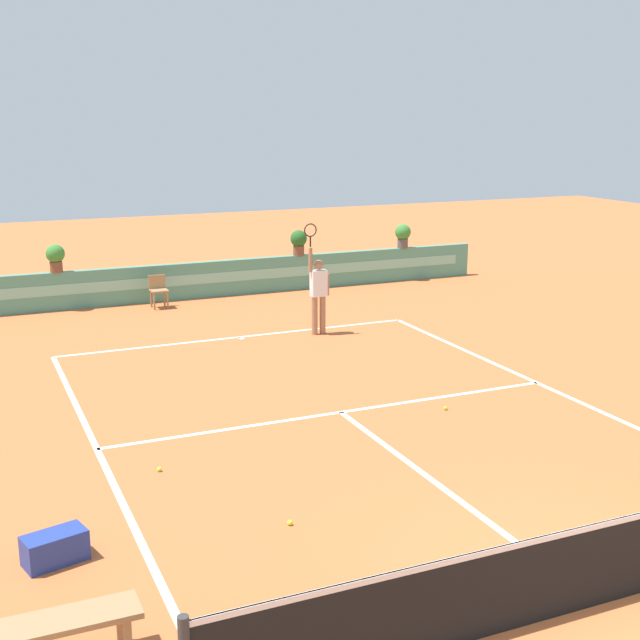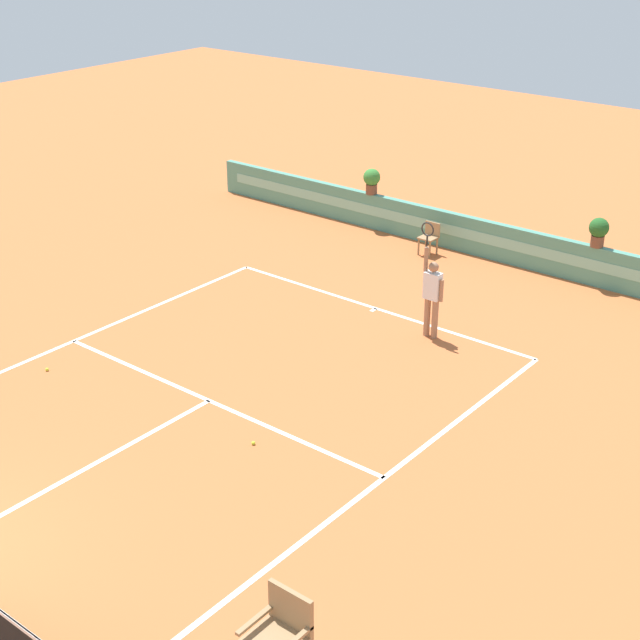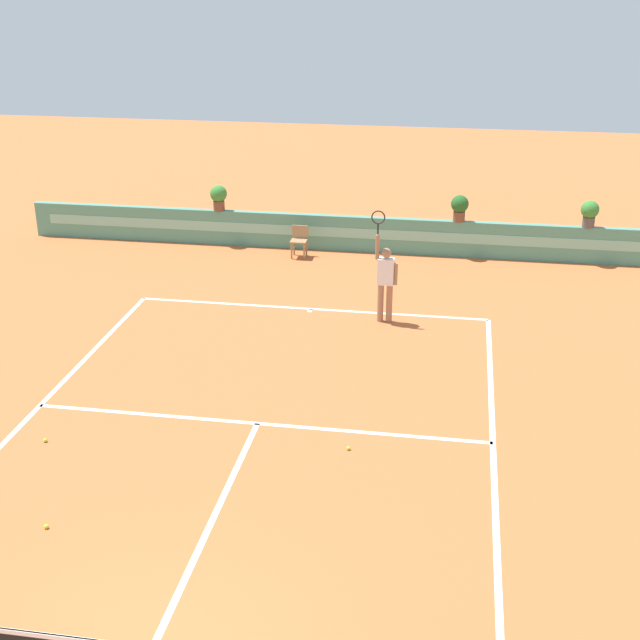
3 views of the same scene
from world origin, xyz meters
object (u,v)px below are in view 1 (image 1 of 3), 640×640
Objects in this scene: tennis_ball_by_sideline at (445,408)px; potted_plant_left at (55,256)px; ball_kid_chair at (158,290)px; tennis_ball_mid_court at (159,469)px; tennis_ball_near_baseline at (290,523)px; potted_plant_right at (299,241)px; gear_bag at (55,548)px; tennis_player at (318,290)px; potted_plant_far_right at (403,234)px; bench_courtside at (53,633)px.

potted_plant_left is (-5.14, 10.60, 1.38)m from tennis_ball_by_sideline.
ball_kid_chair is 12.50× the size of tennis_ball_mid_court.
potted_plant_right is (5.62, 13.46, 1.38)m from tennis_ball_near_baseline.
gear_bag is 10.29× the size of tennis_ball_by_sideline.
tennis_player is 7.19m from potted_plant_left.
potted_plant_right and potted_plant_far_right have the same top height.
potted_plant_right is (1.54, 4.95, 0.36)m from tennis_player.
gear_bag is 13.39m from potted_plant_left.
tennis_player reaches higher than bench_courtside.
tennis_player is at bearing 50.20° from tennis_ball_mid_court.
bench_courtside reaches higher than tennis_ball_near_baseline.
ball_kid_chair is 12.81m from tennis_ball_near_baseline.
potted_plant_far_right is at bearing 45.07° from tennis_player.
gear_bag is 10.29× the size of tennis_ball_mid_court.
tennis_ball_by_sideline is at bearing -115.25° from potted_plant_far_right.
tennis_ball_near_baseline is 13.58m from potted_plant_left.
bench_courtside is 12.51m from tennis_player.
bench_courtside is 8.44m from tennis_ball_by_sideline.
gear_bag is at bearing 83.07° from bench_courtside.
potted_plant_left is (1.92, 15.22, 1.04)m from bench_courtside.
potted_plant_right reaches higher than bench_courtside.
gear_bag is 0.97× the size of potted_plant_right.
potted_plant_left is (-1.11, 13.46, 1.38)m from tennis_ball_near_baseline.
ball_kid_chair is at bearing 83.99° from tennis_ball_near_baseline.
tennis_ball_near_baseline is (-1.34, -12.73, -0.44)m from ball_kid_chair.
gear_bag is at bearing -129.71° from tennis_player.
ball_kid_chair reaches higher than tennis_ball_by_sideline.
tennis_player reaches higher than tennis_ball_by_sideline.
bench_courtside reaches higher than gear_bag.
tennis_ball_by_sideline is 11.86m from potted_plant_left.
potted_plant_left reaches higher than bench_courtside.
potted_plant_far_right reaches higher than tennis_ball_by_sideline.
tennis_ball_mid_court is at bearing -121.03° from potted_plant_right.
tennis_ball_mid_court is 0.09× the size of potted_plant_left.
gear_bag is at bearing 175.15° from tennis_ball_near_baseline.
potted_plant_right is at bearing 67.33° from tennis_ball_near_baseline.
potted_plant_left is (-5.20, 4.95, 0.36)m from tennis_player.
tennis_player is 5.20m from potted_plant_right.
tennis_ball_mid_court is at bearing -90.00° from potted_plant_left.
bench_courtside is at bearing -97.17° from potted_plant_left.
tennis_player is at bearing -107.23° from potted_plant_right.
ball_kid_chair is at bearing -16.63° from potted_plant_left.
ball_kid_chair reaches higher than bench_courtside.
potted_plant_far_right reaches higher than tennis_ball_near_baseline.
potted_plant_right is 6.73m from potted_plant_left.
tennis_player is 3.57× the size of potted_plant_right.
tennis_ball_by_sideline is 10.81m from potted_plant_right.
tennis_player reaches higher than potted_plant_right.
gear_bag is 10.79m from tennis_player.
ball_kid_chair is 2.72m from potted_plant_left.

